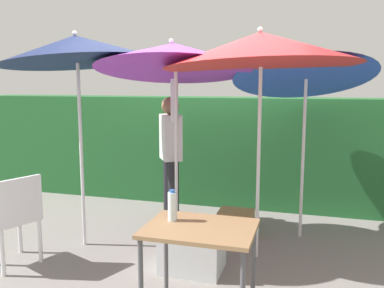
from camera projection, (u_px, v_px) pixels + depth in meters
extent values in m
plane|color=gray|center=(184.00, 249.00, 4.36)|extent=(24.00, 24.00, 0.00)
cube|color=#23602D|center=(222.00, 150.00, 6.07)|extent=(8.00, 0.70, 1.56)
cylinder|color=silver|center=(303.00, 159.00, 4.60)|extent=(0.04, 0.04, 1.82)
cone|color=blue|center=(303.00, 66.00, 4.45)|extent=(1.60, 1.56, 0.85)
sphere|color=silver|center=(300.00, 52.00, 4.43)|extent=(0.05, 0.05, 0.05)
cylinder|color=silver|center=(176.00, 160.00, 4.37)|extent=(0.04, 0.04, 1.89)
cone|color=purple|center=(173.00, 57.00, 4.21)|extent=(1.65, 1.66, 0.59)
sphere|color=silver|center=(171.00, 41.00, 4.19)|extent=(0.05, 0.05, 0.05)
cylinder|color=silver|center=(81.00, 157.00, 4.35)|extent=(0.04, 0.04, 1.97)
cone|color=#19234C|center=(76.00, 49.00, 4.18)|extent=(1.61, 1.59, 0.44)
sphere|color=silver|center=(75.00, 33.00, 4.14)|extent=(0.05, 0.05, 0.05)
cylinder|color=silver|center=(258.00, 165.00, 4.04)|extent=(0.04, 0.04, 1.92)
cone|color=red|center=(260.00, 49.00, 3.87)|extent=(1.89, 1.89, 0.47)
sphere|color=silver|center=(260.00, 29.00, 3.84)|extent=(0.05, 0.05, 0.05)
cylinder|color=black|center=(173.00, 194.00, 5.02)|extent=(0.14, 0.14, 0.82)
cylinder|color=black|center=(169.00, 188.00, 5.29)|extent=(0.14, 0.14, 0.82)
cube|color=silver|center=(171.00, 137.00, 5.06)|extent=(0.37, 0.42, 0.56)
sphere|color=#8C6647|center=(170.00, 106.00, 5.00)|extent=(0.22, 0.22, 0.22)
cylinder|color=silver|center=(174.00, 97.00, 4.76)|extent=(0.12, 0.12, 0.56)
cylinder|color=#8C6647|center=(167.00, 136.00, 5.28)|extent=(0.12, 0.12, 0.52)
cylinder|color=silver|center=(20.00, 232.00, 4.25)|extent=(0.04, 0.04, 0.44)
cylinder|color=silver|center=(40.00, 241.00, 4.02)|extent=(0.04, 0.04, 0.44)
cylinder|color=silver|center=(2.00, 253.00, 3.73)|extent=(0.04, 0.04, 0.44)
cube|color=silver|center=(10.00, 218.00, 3.95)|extent=(0.57, 0.57, 0.05)
cube|color=silver|center=(19.00, 199.00, 3.80)|extent=(0.20, 0.42, 0.40)
cube|color=silver|center=(192.00, 250.00, 3.85)|extent=(0.56, 0.43, 0.41)
cube|color=#9E7A4C|center=(236.00, 222.00, 4.80)|extent=(0.40, 0.31, 0.28)
cylinder|color=#4C4C51|center=(253.00, 267.00, 3.16)|extent=(0.04, 0.04, 0.70)
cylinder|color=#4C4C51|center=(166.00, 256.00, 3.36)|extent=(0.04, 0.04, 0.70)
cylinder|color=#4C4C51|center=(141.00, 285.00, 2.87)|extent=(0.04, 0.04, 0.70)
cube|color=#99724C|center=(200.00, 229.00, 2.96)|extent=(0.80, 0.60, 0.03)
cylinder|color=silver|center=(172.00, 206.00, 3.08)|extent=(0.07, 0.07, 0.22)
cylinder|color=#2D60B7|center=(172.00, 191.00, 3.06)|extent=(0.04, 0.04, 0.02)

